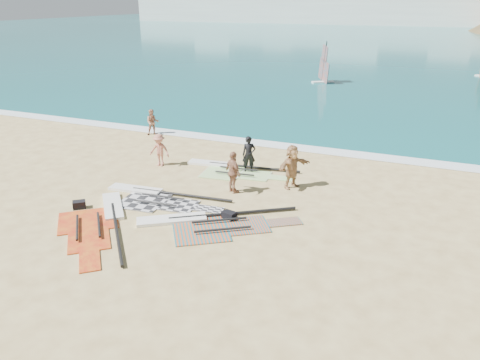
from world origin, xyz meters
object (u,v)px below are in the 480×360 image
at_px(rig_grey, 154,197).
at_px(rig_orange, 206,223).
at_px(beachgoer_left, 153,122).
at_px(rig_green, 230,169).
at_px(beachgoer_mid, 159,150).
at_px(beachgoer_right, 292,167).
at_px(gear_bag_far, 229,216).
at_px(gear_bag_near, 79,205).
at_px(beachgoer_back, 233,172).
at_px(rig_red, 101,221).
at_px(person_wetsuit, 249,155).

xyz_separation_m(rig_grey, rig_orange, (3.20, -1.37, 0.00)).
distance_m(rig_grey, beachgoer_left, 10.16).
height_order(rig_orange, beachgoer_left, beachgoer_left).
xyz_separation_m(rig_green, beachgoer_mid, (-3.59, -0.78, 0.79)).
bearing_deg(beachgoer_right, beachgoer_mid, 116.52).
bearing_deg(rig_green, gear_bag_far, -72.61).
bearing_deg(gear_bag_near, beachgoer_right, 37.16).
bearing_deg(rig_grey, rig_orange, -28.43).
bearing_deg(beachgoer_mid, gear_bag_far, -39.65).
bearing_deg(rig_grey, beachgoer_left, 117.37).
relative_size(rig_grey, beachgoer_back, 3.07).
xyz_separation_m(rig_red, beachgoer_left, (-4.87, 11.32, 0.76)).
bearing_deg(rig_orange, person_wetsuit, 61.79).
xyz_separation_m(rig_red, gear_bag_near, (-1.63, 0.71, 0.11)).
bearing_deg(gear_bag_near, beachgoer_left, 106.97).
height_order(person_wetsuit, beachgoer_mid, person_wetsuit).
height_order(person_wetsuit, beachgoer_left, person_wetsuit).
distance_m(gear_bag_far, beachgoer_mid, 7.27).
xyz_separation_m(person_wetsuit, beachgoer_right, (2.52, -1.09, 0.09)).
distance_m(rig_green, person_wetsuit, 1.29).
bearing_deg(rig_grey, rig_green, 64.74).
distance_m(rig_orange, beachgoer_left, 13.18).
xyz_separation_m(rig_grey, beachgoer_back, (2.91, 1.90, 0.89)).
distance_m(rig_red, beachgoer_mid, 6.67).
height_order(gear_bag_near, beachgoer_right, beachgoer_right).
distance_m(rig_red, person_wetsuit, 8.06).
bearing_deg(beachgoer_left, rig_orange, -82.02).
height_order(rig_red, beachgoer_back, beachgoer_back).
height_order(rig_grey, gear_bag_near, gear_bag_near).
relative_size(beachgoer_left, beachgoer_back, 0.86).
bearing_deg(gear_bag_far, beachgoer_back, 110.11).
height_order(rig_grey, beachgoer_right, beachgoer_right).
distance_m(rig_orange, gear_bag_near, 5.48).
relative_size(rig_red, gear_bag_near, 11.54).
height_order(rig_red, beachgoer_left, beachgoer_left).
bearing_deg(rig_red, rig_grey, 127.51).
bearing_deg(beachgoer_right, rig_grey, 152.51).
distance_m(rig_red, gear_bag_near, 1.78).
bearing_deg(beachgoer_left, beachgoer_mid, -87.31).
xyz_separation_m(gear_bag_near, beachgoer_left, (-3.24, 10.61, 0.66)).
relative_size(gear_bag_near, gear_bag_far, 0.96).
height_order(rig_green, rig_orange, rig_orange).
bearing_deg(person_wetsuit, rig_green, 160.61).
height_order(rig_orange, beachgoer_back, beachgoer_back).
bearing_deg(rig_red, beachgoer_left, 162.82).
bearing_deg(rig_grey, beachgoer_mid, 112.71).
relative_size(gear_bag_far, beachgoer_back, 0.27).
xyz_separation_m(gear_bag_far, beachgoer_right, (1.26, 4.11, 0.84)).
height_order(gear_bag_near, beachgoer_left, beachgoer_left).
bearing_deg(person_wetsuit, gear_bag_far, -101.32).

